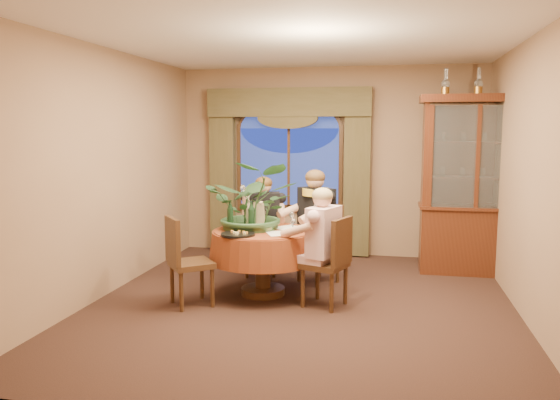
% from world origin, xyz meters
% --- Properties ---
extents(floor, '(5.00, 5.00, 0.00)m').
position_xyz_m(floor, '(0.00, 0.00, 0.00)').
color(floor, black).
rests_on(floor, ground).
extents(wall_back, '(4.50, 0.00, 4.50)m').
position_xyz_m(wall_back, '(0.00, 2.50, 1.40)').
color(wall_back, '#866449').
rests_on(wall_back, ground).
extents(wall_right, '(0.00, 5.00, 5.00)m').
position_xyz_m(wall_right, '(2.25, 0.00, 1.40)').
color(wall_right, '#866449').
rests_on(wall_right, ground).
extents(ceiling, '(5.00, 5.00, 0.00)m').
position_xyz_m(ceiling, '(0.00, 0.00, 2.80)').
color(ceiling, white).
rests_on(ceiling, wall_back).
extents(window, '(1.62, 0.10, 1.32)m').
position_xyz_m(window, '(-0.60, 2.43, 1.30)').
color(window, navy).
rests_on(window, wall_back).
extents(arched_transom, '(1.60, 0.06, 0.44)m').
position_xyz_m(arched_transom, '(-0.60, 2.43, 2.08)').
color(arched_transom, navy).
rests_on(arched_transom, wall_back).
extents(drapery_left, '(0.38, 0.14, 2.32)m').
position_xyz_m(drapery_left, '(-1.63, 2.38, 1.18)').
color(drapery_left, '#3F371D').
rests_on(drapery_left, floor).
extents(drapery_right, '(0.38, 0.14, 2.32)m').
position_xyz_m(drapery_right, '(0.43, 2.38, 1.18)').
color(drapery_right, '#3F371D').
rests_on(drapery_right, floor).
extents(swag_valance, '(2.45, 0.16, 0.42)m').
position_xyz_m(swag_valance, '(-0.60, 2.35, 2.28)').
color(swag_valance, '#3F371D').
rests_on(swag_valance, wall_back).
extents(dining_table, '(1.26, 1.26, 0.75)m').
position_xyz_m(dining_table, '(-0.49, 0.27, 0.38)').
color(dining_table, maroon).
rests_on(dining_table, floor).
extents(china_cabinet, '(1.43, 0.57, 2.32)m').
position_xyz_m(china_cabinet, '(1.98, 1.75, 1.16)').
color(china_cabinet, '#3B180C').
rests_on(china_cabinet, floor).
extents(oil_lamp_left, '(0.11, 0.11, 0.34)m').
position_xyz_m(oil_lamp_left, '(1.57, 1.75, 2.49)').
color(oil_lamp_left, '#A5722D').
rests_on(oil_lamp_left, china_cabinet).
extents(oil_lamp_center, '(0.11, 0.11, 0.34)m').
position_xyz_m(oil_lamp_center, '(1.98, 1.75, 2.49)').
color(oil_lamp_center, '#A5722D').
rests_on(oil_lamp_center, china_cabinet).
extents(oil_lamp_right, '(0.11, 0.11, 0.34)m').
position_xyz_m(oil_lamp_right, '(2.38, 1.75, 2.49)').
color(oil_lamp_right, '#A5722D').
rests_on(oil_lamp_right, china_cabinet).
extents(chair_right, '(0.54, 0.54, 0.96)m').
position_xyz_m(chair_right, '(0.25, -0.00, 0.48)').
color(chair_right, black).
rests_on(chair_right, floor).
extents(chair_back_right, '(0.59, 0.59, 0.96)m').
position_xyz_m(chair_back_right, '(0.06, 0.90, 0.48)').
color(chair_back_right, black).
rests_on(chair_back_right, floor).
extents(chair_back, '(0.52, 0.52, 0.96)m').
position_xyz_m(chair_back, '(-0.74, 1.11, 0.48)').
color(chair_back, black).
rests_on(chair_back, floor).
extents(chair_front_left, '(0.59, 0.59, 0.96)m').
position_xyz_m(chair_front_left, '(-1.15, -0.26, 0.48)').
color(chair_front_left, black).
rests_on(chair_front_left, floor).
extents(person_pink, '(0.56, 0.58, 1.28)m').
position_xyz_m(person_pink, '(0.24, -0.02, 0.64)').
color(person_pink, beige).
rests_on(person_pink, floor).
extents(person_back, '(0.55, 0.52, 1.30)m').
position_xyz_m(person_back, '(-0.67, 1.05, 0.65)').
color(person_back, black).
rests_on(person_back, floor).
extents(person_scarf, '(0.69, 0.69, 1.41)m').
position_xyz_m(person_scarf, '(0.04, 0.81, 0.71)').
color(person_scarf, black).
rests_on(person_scarf, floor).
extents(stoneware_vase, '(0.16, 0.16, 0.31)m').
position_xyz_m(stoneware_vase, '(-0.57, 0.39, 0.90)').
color(stoneware_vase, tan).
rests_on(stoneware_vase, dining_table).
extents(centerpiece_plant, '(1.05, 1.17, 0.91)m').
position_xyz_m(centerpiece_plant, '(-0.61, 0.36, 1.41)').
color(centerpiece_plant, '#2D502C').
rests_on(centerpiece_plant, dining_table).
extents(olive_bowl, '(0.17, 0.17, 0.05)m').
position_xyz_m(olive_bowl, '(-0.45, 0.20, 0.78)').
color(olive_bowl, '#55612E').
rests_on(olive_bowl, dining_table).
extents(cheese_platter, '(0.37, 0.37, 0.02)m').
position_xyz_m(cheese_platter, '(-0.68, -0.09, 0.76)').
color(cheese_platter, black).
rests_on(cheese_platter, dining_table).
extents(wine_bottle_0, '(0.07, 0.07, 0.33)m').
position_xyz_m(wine_bottle_0, '(-0.61, 0.22, 0.92)').
color(wine_bottle_0, black).
rests_on(wine_bottle_0, dining_table).
extents(wine_bottle_1, '(0.07, 0.07, 0.33)m').
position_xyz_m(wine_bottle_1, '(-0.67, 0.32, 0.92)').
color(wine_bottle_1, tan).
rests_on(wine_bottle_1, dining_table).
extents(wine_bottle_2, '(0.07, 0.07, 0.33)m').
position_xyz_m(wine_bottle_2, '(-0.72, 0.42, 0.92)').
color(wine_bottle_2, black).
rests_on(wine_bottle_2, dining_table).
extents(wine_bottle_3, '(0.07, 0.07, 0.33)m').
position_xyz_m(wine_bottle_3, '(-0.86, 0.22, 0.92)').
color(wine_bottle_3, black).
rests_on(wine_bottle_3, dining_table).
extents(tasting_paper_0, '(0.32, 0.36, 0.00)m').
position_xyz_m(tasting_paper_0, '(-0.28, 0.08, 0.75)').
color(tasting_paper_0, white).
rests_on(tasting_paper_0, dining_table).
extents(tasting_paper_1, '(0.35, 0.37, 0.00)m').
position_xyz_m(tasting_paper_1, '(-0.25, 0.47, 0.75)').
color(tasting_paper_1, white).
rests_on(tasting_paper_1, dining_table).
extents(wine_glass_person_pink, '(0.07, 0.07, 0.18)m').
position_xyz_m(wine_glass_person_pink, '(-0.12, 0.12, 0.84)').
color(wine_glass_person_pink, silver).
rests_on(wine_glass_person_pink, dining_table).
extents(wine_glass_person_back, '(0.07, 0.07, 0.18)m').
position_xyz_m(wine_glass_person_back, '(-0.58, 0.66, 0.84)').
color(wine_glass_person_back, silver).
rests_on(wine_glass_person_back, dining_table).
extents(wine_glass_person_scarf, '(0.07, 0.07, 0.18)m').
position_xyz_m(wine_glass_person_scarf, '(-0.21, 0.55, 0.84)').
color(wine_glass_person_scarf, silver).
rests_on(wine_glass_person_scarf, dining_table).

